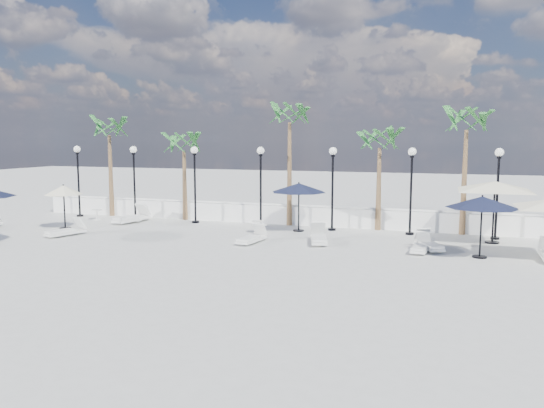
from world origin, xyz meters
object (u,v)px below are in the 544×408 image
(lounger_7, at_px, (421,247))
(lounger_3, at_px, (132,217))
(lounger_2, at_px, (140,217))
(lounger_1, at_px, (66,231))
(parasol_navy_mid, at_px, (299,188))
(lounger_6, at_px, (429,244))
(parasol_navy_right, at_px, (482,203))
(parasol_cream_small, at_px, (64,191))
(lounger_5, at_px, (252,238))
(parasol_cream_sq_a, at_px, (495,182))
(lounger_4, at_px, (319,237))

(lounger_7, bearing_deg, lounger_3, 175.72)
(lounger_2, distance_m, lounger_3, 0.69)
(lounger_1, height_order, lounger_3, lounger_3)
(lounger_2, distance_m, lounger_7, 14.61)
(parasol_navy_mid, bearing_deg, lounger_6, -22.36)
(parasol_navy_right, relative_size, parasol_cream_small, 1.19)
(lounger_5, height_order, lounger_6, lounger_6)
(lounger_3, height_order, lounger_5, lounger_3)
(lounger_6, bearing_deg, parasol_navy_mid, 132.73)
(lounger_7, bearing_deg, parasol_navy_mid, 158.53)
(lounger_6, distance_m, parasol_cream_sq_a, 3.96)
(parasol_navy_right, bearing_deg, lounger_5, -179.58)
(lounger_7, xyz_separation_m, parasol_navy_right, (2.04, -0.32, 1.78))
(lounger_5, height_order, parasol_navy_right, parasol_navy_right)
(parasol_navy_right, bearing_deg, lounger_6, 154.76)
(lounger_1, xyz_separation_m, parasol_navy_right, (16.92, 1.16, 1.76))
(lounger_4, height_order, lounger_7, lounger_4)
(lounger_4, relative_size, parasol_navy_right, 0.79)
(lounger_1, xyz_separation_m, lounger_7, (14.88, 1.48, -0.02))
(parasol_cream_sq_a, relative_size, parasol_cream_small, 2.62)
(parasol_cream_small, bearing_deg, lounger_6, 1.62)
(lounger_7, distance_m, parasol_navy_right, 2.72)
(lounger_3, distance_m, lounger_5, 8.20)
(lounger_5, height_order, parasol_cream_sq_a, parasol_cream_sq_a)
(lounger_2, height_order, lounger_5, lounger_5)
(lounger_3, relative_size, parasol_cream_sq_a, 0.40)
(lounger_1, height_order, parasol_navy_mid, parasol_navy_mid)
(parasol_navy_right, height_order, parasol_cream_small, parasol_navy_right)
(lounger_2, bearing_deg, lounger_6, -24.94)
(lounger_7, bearing_deg, parasol_cream_sq_a, 51.39)
(lounger_4, bearing_deg, parasol_navy_right, -22.69)
(lounger_3, bearing_deg, lounger_6, 2.35)
(lounger_5, bearing_deg, lounger_1, -164.04)
(lounger_3, xyz_separation_m, parasol_cream_small, (-1.95, -2.58, 1.54))
(parasol_cream_sq_a, height_order, parasol_cream_small, parasol_cream_sq_a)
(lounger_7, bearing_deg, lounger_6, 69.80)
(lounger_2, height_order, parasol_cream_small, parasol_cream_small)
(lounger_3, height_order, lounger_6, lounger_3)
(lounger_3, height_order, parasol_cream_sq_a, parasol_cream_sq_a)
(lounger_1, relative_size, lounger_6, 1.01)
(lounger_2, relative_size, lounger_7, 1.04)
(lounger_4, xyz_separation_m, parasol_navy_mid, (-1.55, 2.50, 1.75))
(parasol_cream_small, bearing_deg, parasol_navy_right, -1.17)
(lounger_2, relative_size, lounger_4, 0.89)
(lounger_2, xyz_separation_m, lounger_4, (10.21, -2.91, 0.03))
(parasol_navy_right, distance_m, parasol_cream_small, 18.24)
(lounger_1, relative_size, parasol_cream_small, 0.88)
(lounger_6, relative_size, lounger_7, 1.08)
(lounger_1, relative_size, lounger_4, 0.94)
(lounger_3, distance_m, parasol_cream_small, 3.58)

